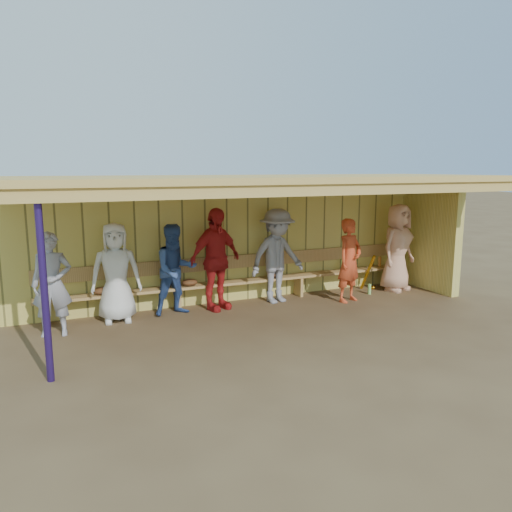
{
  "coord_description": "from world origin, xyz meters",
  "views": [
    {
      "loc": [
        -3.65,
        -7.82,
        2.63
      ],
      "look_at": [
        0.0,
        0.35,
        1.05
      ],
      "focal_mm": 35.0,
      "sensor_mm": 36.0,
      "label": 1
    }
  ],
  "objects_px": {
    "player_a": "(52,284)",
    "player_h": "(397,248)",
    "player_c": "(176,270)",
    "player_d": "(216,259)",
    "player_e": "(277,256)",
    "player_b": "(116,272)",
    "bench": "(240,276)",
    "player_g": "(350,260)"
  },
  "relations": [
    {
      "from": "player_g",
      "to": "player_h",
      "type": "height_order",
      "value": "player_h"
    },
    {
      "from": "player_g",
      "to": "player_h",
      "type": "relative_size",
      "value": 0.88
    },
    {
      "from": "player_a",
      "to": "player_e",
      "type": "relative_size",
      "value": 0.89
    },
    {
      "from": "player_a",
      "to": "player_c",
      "type": "bearing_deg",
      "value": 19.07
    },
    {
      "from": "player_d",
      "to": "bench",
      "type": "bearing_deg",
      "value": 5.71
    },
    {
      "from": "player_a",
      "to": "player_h",
      "type": "bearing_deg",
      "value": 10.74
    },
    {
      "from": "player_d",
      "to": "player_g",
      "type": "bearing_deg",
      "value": -32.13
    },
    {
      "from": "player_a",
      "to": "player_c",
      "type": "height_order",
      "value": "player_a"
    },
    {
      "from": "player_h",
      "to": "bench",
      "type": "bearing_deg",
      "value": 154.44
    },
    {
      "from": "player_a",
      "to": "player_d",
      "type": "xyz_separation_m",
      "value": [
        2.85,
        0.36,
        0.13
      ]
    },
    {
      "from": "player_a",
      "to": "player_e",
      "type": "bearing_deg",
      "value": 14.27
    },
    {
      "from": "player_g",
      "to": "player_h",
      "type": "distance_m",
      "value": 1.52
    },
    {
      "from": "player_e",
      "to": "player_h",
      "type": "xyz_separation_m",
      "value": [
        2.81,
        -0.18,
        0.01
      ]
    },
    {
      "from": "player_a",
      "to": "bench",
      "type": "height_order",
      "value": "player_a"
    },
    {
      "from": "player_h",
      "to": "player_e",
      "type": "bearing_deg",
      "value": 158.73
    },
    {
      "from": "player_e",
      "to": "player_h",
      "type": "height_order",
      "value": "player_h"
    },
    {
      "from": "player_e",
      "to": "player_h",
      "type": "bearing_deg",
      "value": -13.57
    },
    {
      "from": "player_g",
      "to": "bench",
      "type": "relative_size",
      "value": 0.22
    },
    {
      "from": "player_d",
      "to": "player_e",
      "type": "height_order",
      "value": "player_d"
    },
    {
      "from": "player_b",
      "to": "player_c",
      "type": "height_order",
      "value": "player_b"
    },
    {
      "from": "player_c",
      "to": "player_e",
      "type": "bearing_deg",
      "value": -6.23
    },
    {
      "from": "player_b",
      "to": "player_c",
      "type": "bearing_deg",
      "value": 6.58
    },
    {
      "from": "player_c",
      "to": "player_d",
      "type": "distance_m",
      "value": 0.78
    },
    {
      "from": "player_g",
      "to": "player_h",
      "type": "bearing_deg",
      "value": -4.66
    },
    {
      "from": "player_c",
      "to": "bench",
      "type": "distance_m",
      "value": 1.45
    },
    {
      "from": "player_g",
      "to": "player_b",
      "type": "bearing_deg",
      "value": 154.94
    },
    {
      "from": "player_b",
      "to": "player_e",
      "type": "distance_m",
      "value": 3.09
    },
    {
      "from": "player_d",
      "to": "player_e",
      "type": "xyz_separation_m",
      "value": [
        1.28,
        0.0,
        -0.03
      ]
    },
    {
      "from": "player_b",
      "to": "player_e",
      "type": "xyz_separation_m",
      "value": [
        3.09,
        0.0,
        0.07
      ]
    },
    {
      "from": "player_a",
      "to": "player_h",
      "type": "xyz_separation_m",
      "value": [
        6.93,
        0.17,
        0.11
      ]
    },
    {
      "from": "player_h",
      "to": "bench",
      "type": "height_order",
      "value": "player_h"
    },
    {
      "from": "player_b",
      "to": "player_h",
      "type": "bearing_deg",
      "value": 4.79
    },
    {
      "from": "player_b",
      "to": "bench",
      "type": "relative_size",
      "value": 0.23
    },
    {
      "from": "player_d",
      "to": "player_g",
      "type": "relative_size",
      "value": 1.16
    },
    {
      "from": "player_c",
      "to": "player_b",
      "type": "bearing_deg",
      "value": 173.77
    },
    {
      "from": "player_b",
      "to": "player_d",
      "type": "xyz_separation_m",
      "value": [
        1.81,
        0.0,
        0.09
      ]
    },
    {
      "from": "player_c",
      "to": "player_h",
      "type": "xyz_separation_m",
      "value": [
        4.85,
        -0.18,
        0.11
      ]
    },
    {
      "from": "player_c",
      "to": "player_h",
      "type": "distance_m",
      "value": 4.86
    },
    {
      "from": "player_e",
      "to": "bench",
      "type": "bearing_deg",
      "value": 145.3
    },
    {
      "from": "player_c",
      "to": "player_h",
      "type": "height_order",
      "value": "player_h"
    },
    {
      "from": "player_e",
      "to": "player_c",
      "type": "bearing_deg",
      "value": 170.19
    },
    {
      "from": "player_c",
      "to": "player_a",
      "type": "bearing_deg",
      "value": -176.47
    }
  ]
}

